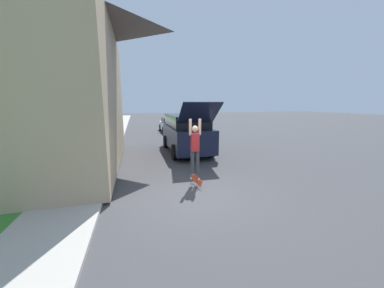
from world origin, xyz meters
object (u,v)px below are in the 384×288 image
(car_down_street, at_px, (171,125))
(skateboarder, at_px, (195,146))
(skateboard, at_px, (196,179))
(lawn_tree_near, at_px, (36,45))
(suv_parked, at_px, (186,133))

(car_down_street, relative_size, skateboarder, 2.34)
(car_down_street, distance_m, skateboard, 14.33)
(lawn_tree_near, distance_m, suv_parked, 7.47)
(lawn_tree_near, relative_size, suv_parked, 1.09)
(lawn_tree_near, distance_m, skateboarder, 5.77)
(skateboard, bearing_deg, car_down_street, 84.13)
(suv_parked, relative_size, skateboarder, 3.10)
(lawn_tree_near, height_order, suv_parked, lawn_tree_near)
(car_down_street, relative_size, skateboard, 5.26)
(lawn_tree_near, bearing_deg, skateboarder, -15.33)
(car_down_street, distance_m, skateboarder, 14.25)
(car_down_street, bearing_deg, suv_parked, -93.77)
(car_down_street, bearing_deg, skateboarder, -95.96)
(lawn_tree_near, xyz_separation_m, suv_parked, (5.55, 3.70, -3.35))
(car_down_street, xyz_separation_m, skateboard, (-1.47, -14.25, -0.47))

